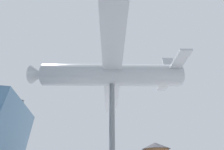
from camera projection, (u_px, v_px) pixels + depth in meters
support_pylon_central at (112, 130)px, 11.52m from camera, size 0.45×0.45×7.99m
suspended_airplane at (109, 75)px, 14.24m from camera, size 21.57×14.60×3.13m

